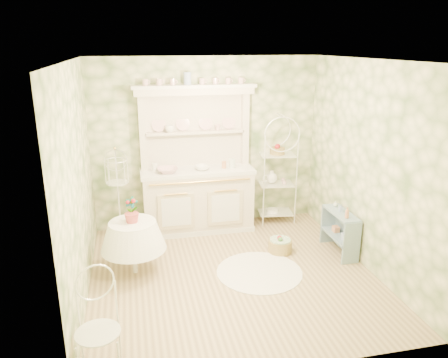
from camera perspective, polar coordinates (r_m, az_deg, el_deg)
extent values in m
plane|color=tan|center=(5.82, 1.08, -12.33)|extent=(3.60, 3.60, 0.00)
plane|color=white|center=(5.06, 1.26, 15.27)|extent=(3.60, 3.60, 0.00)
plane|color=#F3E9C2|center=(5.19, -18.56, -0.78)|extent=(3.60, 3.60, 0.00)
plane|color=#F3E9C2|center=(5.96, 18.26, 1.54)|extent=(3.60, 3.60, 0.00)
plane|color=#F3E9C2|center=(6.99, -2.29, 4.67)|extent=(3.60, 3.60, 0.00)
plane|color=#F3E9C2|center=(3.67, 7.79, -7.50)|extent=(3.60, 3.60, 0.00)
cube|color=silver|center=(6.74, -3.53, 2.38)|extent=(1.87, 0.61, 2.29)
cube|color=white|center=(7.22, 6.89, 1.20)|extent=(0.60, 0.47, 1.78)
cube|color=#7C99AC|center=(6.47, 14.86, -6.83)|extent=(0.30, 0.71, 0.60)
cylinder|color=white|center=(5.81, -11.69, -8.63)|extent=(0.69, 0.69, 0.74)
cube|color=white|center=(4.24, -16.12, -19.12)|extent=(0.48, 0.48, 0.83)
cube|color=white|center=(6.70, -13.64, -2.08)|extent=(0.37, 0.37, 1.42)
cylinder|color=#A3884C|center=(6.40, 7.33, -8.64)|extent=(0.36, 0.36, 0.19)
cylinder|color=white|center=(5.89, 4.64, -11.98)|extent=(1.39, 1.39, 0.01)
imported|color=white|center=(6.64, -7.38, 0.89)|extent=(0.31, 0.31, 0.08)
imported|color=white|center=(6.74, -2.84, 1.25)|extent=(0.28, 0.28, 0.07)
imported|color=white|center=(6.75, -7.11, 6.34)|extent=(0.16, 0.16, 0.11)
imported|color=white|center=(6.85, -0.83, 6.65)|extent=(0.12, 0.12, 0.09)
imported|color=#3F7238|center=(5.67, -11.94, -4.07)|extent=(0.19, 0.16, 0.31)
imported|color=#C37C53|center=(6.14, 15.78, -4.34)|extent=(0.07, 0.07, 0.15)
imported|color=#8FA3D1|center=(6.37, 15.02, -3.78)|extent=(0.05, 0.05, 0.10)
imported|color=silver|center=(6.53, 14.35, -3.23)|extent=(0.08, 0.08, 0.08)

